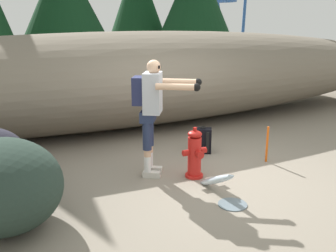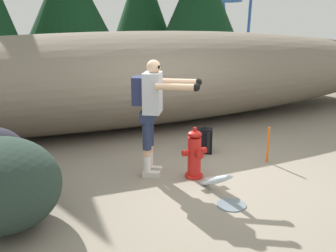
% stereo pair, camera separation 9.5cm
% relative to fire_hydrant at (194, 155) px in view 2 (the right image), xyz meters
% --- Properties ---
extents(ground_plane, '(56.00, 56.00, 0.04)m').
position_rel_fire_hydrant_xyz_m(ground_plane, '(0.21, -0.02, -0.37)').
color(ground_plane, gray).
extents(dirt_embankment, '(16.24, 3.20, 2.03)m').
position_rel_fire_hydrant_xyz_m(dirt_embankment, '(0.21, 3.31, 0.66)').
color(dirt_embankment, '#756B5B').
rests_on(dirt_embankment, ground_plane).
extents(fire_hydrant, '(0.38, 0.33, 0.77)m').
position_rel_fire_hydrant_xyz_m(fire_hydrant, '(0.00, 0.00, 0.00)').
color(fire_hydrant, red).
rests_on(fire_hydrant, ground_plane).
extents(hydrant_water_jet, '(0.37, 1.07, 0.54)m').
position_rel_fire_hydrant_xyz_m(hydrant_water_jet, '(-0.00, -0.64, -0.21)').
color(hydrant_water_jet, silver).
rests_on(hydrant_water_jet, ground_plane).
extents(utility_worker, '(1.02, 0.85, 1.74)m').
position_rel_fire_hydrant_xyz_m(utility_worker, '(-0.53, 0.34, 0.75)').
color(utility_worker, beige).
rests_on(utility_worker, ground_plane).
extents(spare_backpack, '(0.36, 0.36, 0.47)m').
position_rel_fire_hydrant_xyz_m(spare_backpack, '(0.67, 0.91, -0.14)').
color(spare_backpack, black).
rests_on(spare_backpack, ground_plane).
extents(boulder_large, '(1.53, 1.73, 1.02)m').
position_rel_fire_hydrant_xyz_m(boulder_large, '(-2.64, -0.33, 0.16)').
color(boulder_large, '#24352C').
rests_on(boulder_large, ground_plane).
extents(survey_stake, '(0.04, 0.04, 0.60)m').
position_rel_fire_hydrant_xyz_m(survey_stake, '(1.39, 0.05, -0.05)').
color(survey_stake, '#E55914').
rests_on(survey_stake, ground_plane).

